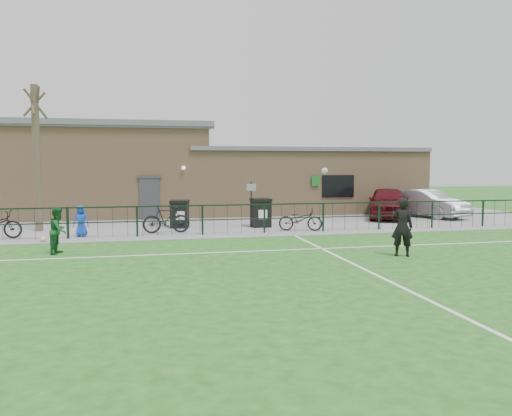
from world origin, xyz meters
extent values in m
plane|color=#1E5719|center=(0.00, 0.00, 0.00)|extent=(90.00, 90.00, 0.00)
cube|color=gray|center=(0.00, 13.50, 0.01)|extent=(34.00, 13.00, 0.02)
cube|color=white|center=(0.00, 7.80, 0.00)|extent=(28.00, 0.10, 0.01)
cube|color=white|center=(0.00, 4.00, 0.00)|extent=(28.00, 0.10, 0.01)
cube|color=white|center=(2.00, 0.00, 0.00)|extent=(0.10, 16.00, 0.01)
cube|color=black|center=(0.00, 8.00, 0.60)|extent=(28.00, 0.10, 1.20)
cylinder|color=#473A2B|center=(-8.00, 10.50, 3.00)|extent=(0.30, 0.30, 6.00)
cube|color=black|center=(-2.23, 10.43, 0.58)|extent=(0.89, 0.97, 1.11)
cube|color=black|center=(1.29, 9.96, 0.61)|extent=(0.80, 0.90, 1.17)
cylinder|color=black|center=(0.84, 9.85, 1.02)|extent=(0.07, 0.07, 2.00)
imported|color=#4C0D15|center=(8.43, 11.95, 0.82)|extent=(3.70, 5.08, 1.61)
imported|color=#9A9DA1|center=(10.77, 12.13, 0.74)|extent=(2.88, 4.65, 1.45)
imported|color=black|center=(-2.87, 8.77, 0.59)|extent=(1.90, 0.61, 1.13)
imported|color=black|center=(2.61, 8.31, 0.49)|extent=(1.91, 1.15, 0.95)
imported|color=blue|center=(-6.09, 8.46, 0.62)|extent=(0.63, 0.45, 1.20)
imported|color=black|center=(3.91, 2.22, 0.89)|extent=(0.76, 0.63, 1.78)
sphere|color=white|center=(2.69, 5.68, 2.55)|extent=(0.22, 0.22, 0.22)
imported|color=#175026|center=(-6.32, 4.90, 0.73)|extent=(0.68, 0.80, 1.45)
sphere|color=white|center=(-7.26, 7.35, 0.12)|extent=(0.23, 0.23, 0.23)
cube|color=tan|center=(0.00, 16.50, 1.75)|extent=(24.00, 5.00, 3.50)
cube|color=tan|center=(-6.24, 16.50, 4.10)|extent=(11.52, 5.00, 1.20)
cube|color=slate|center=(-6.24, 16.50, 4.82)|extent=(12.02, 5.40, 0.28)
cube|color=slate|center=(5.28, 16.50, 3.60)|extent=(13.44, 5.30, 0.22)
cube|color=#383A3D|center=(-3.50, 13.97, 1.05)|extent=(1.00, 0.08, 2.10)
cube|color=black|center=(6.50, 13.97, 1.60)|extent=(1.80, 0.08, 1.20)
cube|color=#19661E|center=(5.20, 13.92, 1.90)|extent=(0.45, 0.04, 0.55)
camera|label=1|loc=(-3.57, -11.44, 2.77)|focal=35.00mm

